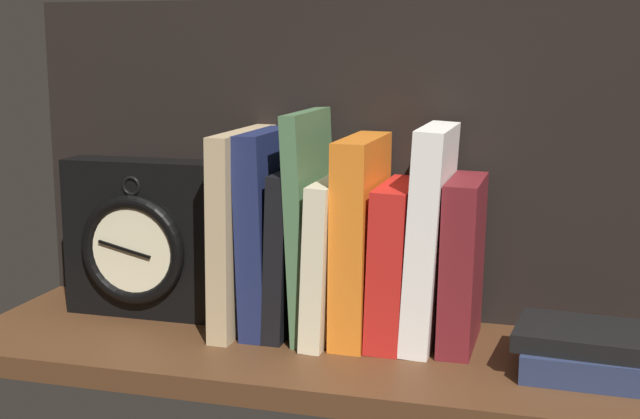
% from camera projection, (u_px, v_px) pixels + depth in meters
% --- Properties ---
extents(ground_plane, '(0.88, 0.27, 0.03)m').
position_uv_depth(ground_plane, '(345.00, 356.00, 0.98)').
color(ground_plane, '#4C2D19').
extents(back_panel, '(0.88, 0.01, 0.38)m').
position_uv_depth(back_panel, '(373.00, 160.00, 1.07)').
color(back_panel, black).
rests_on(back_panel, ground_plane).
extents(book_tan_shortstories, '(0.03, 0.17, 0.23)m').
position_uv_depth(book_tan_shortstories, '(243.00, 229.00, 1.03)').
color(book_tan_shortstories, tan).
rests_on(book_tan_shortstories, ground_plane).
extents(book_navy_bierce, '(0.04, 0.14, 0.23)m').
position_uv_depth(book_navy_bierce, '(267.00, 231.00, 1.02)').
color(book_navy_bierce, '#192147').
rests_on(book_navy_bierce, ground_plane).
extents(book_black_skeptic, '(0.03, 0.14, 0.19)m').
position_uv_depth(book_black_skeptic, '(292.00, 250.00, 1.02)').
color(book_black_skeptic, black).
rests_on(book_black_skeptic, ground_plane).
extents(book_green_romantic, '(0.03, 0.14, 0.26)m').
position_uv_depth(book_green_romantic, '(311.00, 223.00, 1.01)').
color(book_green_romantic, '#476B44').
rests_on(book_green_romantic, ground_plane).
extents(book_cream_twain, '(0.03, 0.16, 0.18)m').
position_uv_depth(book_cream_twain, '(332.00, 256.00, 1.01)').
color(book_cream_twain, beige).
rests_on(book_cream_twain, ground_plane).
extents(book_orange_pandolfini, '(0.04, 0.14, 0.23)m').
position_uv_depth(book_orange_pandolfini, '(361.00, 238.00, 0.99)').
color(book_orange_pandolfini, orange).
rests_on(book_orange_pandolfini, ground_plane).
extents(book_red_requiem, '(0.04, 0.14, 0.18)m').
position_uv_depth(book_red_requiem, '(396.00, 262.00, 0.99)').
color(book_red_requiem, red).
rests_on(book_red_requiem, ground_plane).
extents(book_white_catcher, '(0.04, 0.13, 0.25)m').
position_uv_depth(book_white_catcher, '(430.00, 236.00, 0.97)').
color(book_white_catcher, silver).
rests_on(book_white_catcher, ground_plane).
extents(book_maroon_dawkins, '(0.04, 0.12, 0.19)m').
position_uv_depth(book_maroon_dawkins, '(463.00, 263.00, 0.97)').
color(book_maroon_dawkins, maroon).
rests_on(book_maroon_dawkins, ground_plane).
extents(framed_clock, '(0.19, 0.06, 0.19)m').
position_uv_depth(framed_clock, '(141.00, 240.00, 1.07)').
color(framed_clock, black).
rests_on(framed_clock, ground_plane).
extents(book_stack_side, '(0.18, 0.13, 0.05)m').
position_uv_depth(book_stack_side, '(600.00, 351.00, 0.89)').
color(book_stack_side, '#232D4C').
rests_on(book_stack_side, ground_plane).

